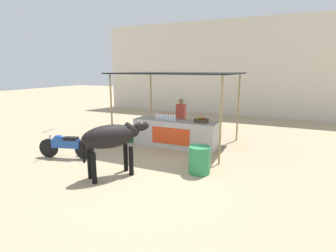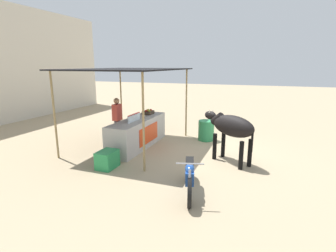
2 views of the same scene
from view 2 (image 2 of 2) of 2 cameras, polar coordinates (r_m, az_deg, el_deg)
ground_plane at (r=8.42m, az=7.09°, el=-5.97°), size 60.00×60.00×0.00m
stall_counter at (r=9.01m, az=-6.52°, el=-1.48°), size 3.00×0.82×0.96m
stall_awning at (r=8.87m, az=-8.65°, el=11.57°), size 4.20×3.20×2.63m
water_bottle_row at (r=8.56m, az=-7.40°, el=1.80°), size 0.79×0.07×0.25m
fruit_crate at (r=9.75m, az=-4.34°, el=3.01°), size 0.44×0.32×0.18m
vendor_behind_counter at (r=9.23m, az=-10.96°, el=1.07°), size 0.34×0.22×1.65m
cooler_box at (r=7.36m, az=-13.07°, el=-7.11°), size 0.60×0.44×0.48m
water_barrel at (r=9.82m, az=8.31°, el=-0.97°), size 0.58×0.58×0.74m
cow at (r=7.58m, az=13.57°, el=-0.27°), size 1.32×1.71×1.44m
motorcycle_parked at (r=5.80m, az=4.72°, el=-10.44°), size 1.75×0.71×0.90m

